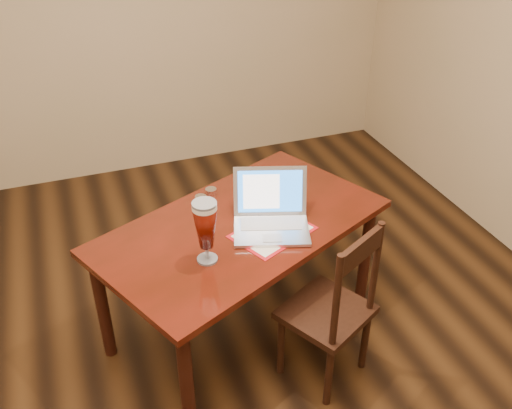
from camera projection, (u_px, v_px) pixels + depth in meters
name	position (u px, v px, depth m)	size (l,w,h in m)	color
room_shell	(172.00, 39.00, 1.72)	(4.51, 5.01, 2.71)	tan
dining_table	(241.00, 236.00, 2.84)	(1.63, 1.32, 0.98)	#52130B
dining_chair	(332.00, 310.00, 2.66)	(0.50, 0.49, 0.89)	black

